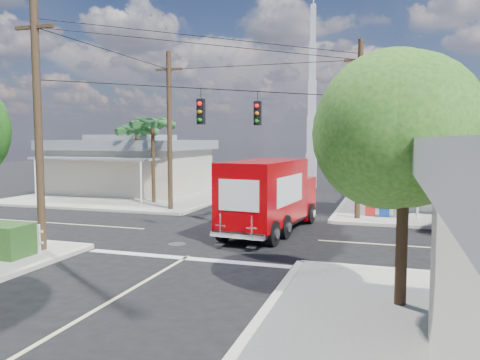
% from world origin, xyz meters
% --- Properties ---
extents(ground, '(120.00, 120.00, 0.00)m').
position_xyz_m(ground, '(0.00, 0.00, 0.00)').
color(ground, black).
rests_on(ground, ground).
extents(sidewalk_ne, '(14.12, 14.12, 0.14)m').
position_xyz_m(sidewalk_ne, '(10.88, 10.88, 0.07)').
color(sidewalk_ne, '#9F9A8F').
rests_on(sidewalk_ne, ground).
extents(sidewalk_nw, '(14.12, 14.12, 0.14)m').
position_xyz_m(sidewalk_nw, '(-10.88, 10.88, 0.07)').
color(sidewalk_nw, '#9F9A8F').
rests_on(sidewalk_nw, ground).
extents(road_markings, '(32.00, 32.00, 0.01)m').
position_xyz_m(road_markings, '(0.00, -1.47, 0.01)').
color(road_markings, beige).
rests_on(road_markings, ground).
extents(building_nw, '(10.80, 10.20, 4.30)m').
position_xyz_m(building_nw, '(-12.00, 12.46, 2.22)').
color(building_nw, beige).
rests_on(building_nw, sidewalk_nw).
extents(radio_tower, '(0.80, 0.80, 17.00)m').
position_xyz_m(radio_tower, '(0.50, 20.00, 5.64)').
color(radio_tower, silver).
rests_on(radio_tower, ground).
extents(tree_ne_front, '(4.21, 4.14, 6.66)m').
position_xyz_m(tree_ne_front, '(7.21, 6.76, 4.77)').
color(tree_ne_front, '#422D1C').
rests_on(tree_ne_front, sidewalk_ne).
extents(tree_ne_back, '(3.77, 3.66, 5.82)m').
position_xyz_m(tree_ne_back, '(9.81, 8.96, 4.19)').
color(tree_ne_back, '#422D1C').
rests_on(tree_ne_back, sidewalk_ne).
extents(tree_se, '(3.67, 3.54, 5.62)m').
position_xyz_m(tree_se, '(7.01, -7.24, 4.04)').
color(tree_se, '#422D1C').
rests_on(tree_se, sidewalk_se).
extents(palm_nw_front, '(3.01, 3.08, 5.59)m').
position_xyz_m(palm_nw_front, '(-7.50, 7.50, 5.04)').
color(palm_nw_front, '#422D1C').
rests_on(palm_nw_front, sidewalk_nw).
extents(palm_nw_back, '(3.01, 3.08, 5.19)m').
position_xyz_m(palm_nw_back, '(-9.50, 9.00, 4.67)').
color(palm_nw_back, '#422D1C').
rests_on(palm_nw_back, sidewalk_nw).
extents(utility_poles, '(12.00, 10.68, 9.00)m').
position_xyz_m(utility_poles, '(-1.58, 1.60, 4.67)').
color(utility_poles, '#473321').
rests_on(utility_poles, ground).
extents(vending_boxes, '(1.90, 0.50, 1.10)m').
position_xyz_m(vending_boxes, '(6.50, 6.20, 0.69)').
color(vending_boxes, red).
rests_on(vending_boxes, sidewalk_ne).
extents(delivery_truck, '(3.08, 7.60, 3.21)m').
position_xyz_m(delivery_truck, '(1.69, 1.00, 1.63)').
color(delivery_truck, black).
rests_on(delivery_truck, ground).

